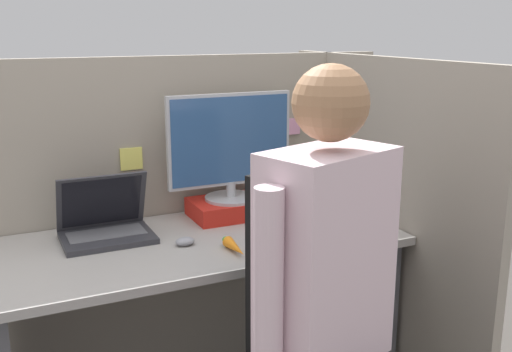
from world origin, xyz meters
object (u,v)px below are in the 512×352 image
at_px(monitor, 230,146).
at_px(coffee_mug, 310,195).
at_px(laptop, 106,226).
at_px(stapler, 343,211).
at_px(carrot_toy, 235,248).
at_px(person, 329,297).
at_px(paper_box, 231,208).

bearing_deg(monitor, coffee_mug, -0.06).
height_order(laptop, stapler, laptop).
bearing_deg(carrot_toy, coffee_mug, 36.61).
distance_m(stapler, coffee_mug, 0.20).
xyz_separation_m(monitor, carrot_toy, (-0.15, -0.38, -0.27)).
height_order(laptop, carrot_toy, laptop).
bearing_deg(person, coffee_mug, 62.20).
xyz_separation_m(paper_box, stapler, (0.40, -0.19, -0.01)).
xyz_separation_m(paper_box, monitor, (-0.00, 0.00, 0.25)).
distance_m(carrot_toy, person, 0.56).
bearing_deg(paper_box, laptop, -174.30).
bearing_deg(monitor, person, -97.70).
bearing_deg(person, monitor, 82.30).
bearing_deg(paper_box, coffee_mug, 0.37).
xyz_separation_m(laptop, coffee_mug, (0.87, 0.05, -0.00)).
relative_size(paper_box, carrot_toy, 2.01).
bearing_deg(monitor, stapler, -25.76).
bearing_deg(paper_box, stapler, -25.44).
xyz_separation_m(monitor, person, (-0.13, -0.93, -0.21)).
height_order(carrot_toy, coffee_mug, coffee_mug).
distance_m(paper_box, laptop, 0.51).
relative_size(stapler, person, 0.09).
bearing_deg(carrot_toy, monitor, 69.01).
distance_m(stapler, person, 0.91).
bearing_deg(person, laptop, 113.30).
bearing_deg(coffee_mug, laptop, -176.53).
bearing_deg(carrot_toy, stapler, 18.76).
bearing_deg(coffee_mug, monitor, 179.94).
height_order(monitor, carrot_toy, monitor).
height_order(paper_box, carrot_toy, paper_box).
bearing_deg(stapler, person, -125.58).
bearing_deg(paper_box, carrot_toy, -111.13).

